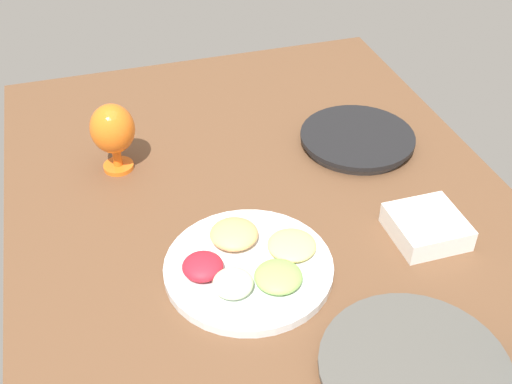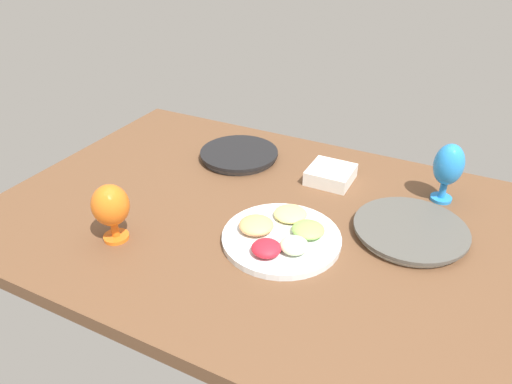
# 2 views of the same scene
# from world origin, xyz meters

# --- Properties ---
(ground_plane) EXTENTS (1.60, 1.04, 0.04)m
(ground_plane) POSITION_xyz_m (0.00, 0.00, -0.02)
(ground_plane) COLOR brown
(dinner_plate_left) EXTENTS (0.30, 0.30, 0.03)m
(dinner_plate_left) POSITION_xyz_m (-0.35, -0.09, 0.01)
(dinner_plate_left) COLOR silver
(dinner_plate_left) RESTS_ON ground_plane
(dinner_plate_right) EXTENTS (0.27, 0.27, 0.03)m
(dinner_plate_right) POSITION_xyz_m (0.26, -0.27, 0.01)
(dinner_plate_right) COLOR #4C4C51
(dinner_plate_right) RESTS_ON ground_plane
(fruit_platter) EXTENTS (0.31, 0.31, 0.05)m
(fruit_platter) POSITION_xyz_m (-0.06, 0.09, 0.02)
(fruit_platter) COLOR silver
(fruit_platter) RESTS_ON ground_plane
(hurricane_glass_blue) EXTENTS (0.08, 0.08, 0.18)m
(hurricane_glass_blue) POSITION_xyz_m (-0.40, -0.31, 0.11)
(hurricane_glass_blue) COLOR #2687E0
(hurricane_glass_blue) RESTS_ON ground_plane
(hurricane_glass_orange) EXTENTS (0.10, 0.10, 0.16)m
(hurricane_glass_orange) POSITION_xyz_m (0.33, 0.27, 0.10)
(hurricane_glass_orange) COLOR orange
(hurricane_glass_orange) RESTS_ON ground_plane
(square_bowl_white) EXTENTS (0.13, 0.13, 0.05)m
(square_bowl_white) POSITION_xyz_m (-0.07, -0.27, 0.03)
(square_bowl_white) COLOR white
(square_bowl_white) RESTS_ON ground_plane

